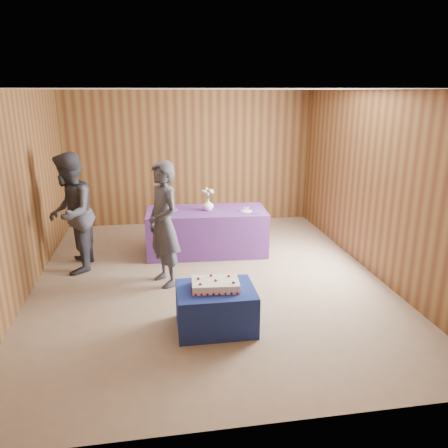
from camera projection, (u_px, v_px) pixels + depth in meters
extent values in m
plane|color=gray|center=(209.00, 279.00, 6.48)|extent=(6.00, 6.00, 0.00)
cube|color=brown|center=(189.00, 158.00, 8.92)|extent=(5.00, 0.04, 2.70)
cube|color=brown|center=(258.00, 277.00, 3.25)|extent=(5.00, 0.04, 2.70)
cube|color=brown|center=(18.00, 197.00, 5.70)|extent=(0.04, 6.00, 2.70)
cube|color=brown|center=(375.00, 184.00, 6.47)|extent=(0.04, 6.00, 2.70)
cube|color=white|center=(207.00, 89.00, 5.69)|extent=(5.00, 6.00, 0.04)
cube|color=navy|center=(216.00, 308.00, 5.09)|extent=(0.91, 0.71, 0.50)
cube|color=#63328B|center=(207.00, 231.00, 7.45)|extent=(2.05, 1.01, 0.75)
cube|color=white|center=(215.00, 284.00, 5.02)|extent=(0.56, 0.40, 0.10)
sphere|color=maroon|center=(192.00, 295.00, 4.83)|extent=(0.03, 0.03, 0.03)
sphere|color=maroon|center=(240.00, 293.00, 4.88)|extent=(0.03, 0.03, 0.03)
sphere|color=maroon|center=(192.00, 281.00, 5.17)|extent=(0.03, 0.03, 0.03)
sphere|color=maroon|center=(237.00, 280.00, 5.22)|extent=(0.03, 0.03, 0.03)
sphere|color=maroon|center=(202.00, 283.00, 4.90)|extent=(0.03, 0.03, 0.03)
cone|color=#1C5B14|center=(204.00, 284.00, 4.91)|extent=(0.01, 0.02, 0.02)
sphere|color=maroon|center=(227.00, 276.00, 5.09)|extent=(0.03, 0.03, 0.03)
cone|color=#1C5B14|center=(229.00, 277.00, 5.09)|extent=(0.01, 0.02, 0.02)
sphere|color=maroon|center=(215.00, 279.00, 5.00)|extent=(0.03, 0.03, 0.03)
cone|color=#1C5B14|center=(217.00, 280.00, 5.00)|extent=(0.01, 0.02, 0.02)
imported|color=white|center=(208.00, 205.00, 7.33)|extent=(0.22, 0.22, 0.19)
cylinder|color=#266029|center=(210.00, 195.00, 7.28)|extent=(0.01, 0.01, 0.14)
sphere|color=#B89FCE|center=(213.00, 191.00, 7.27)|extent=(0.05, 0.05, 0.05)
cylinder|color=#266029|center=(209.00, 195.00, 7.30)|extent=(0.01, 0.01, 0.14)
sphere|color=white|center=(212.00, 191.00, 7.31)|extent=(0.05, 0.05, 0.05)
cylinder|color=#266029|center=(209.00, 195.00, 7.31)|extent=(0.01, 0.01, 0.14)
sphere|color=#B89FCE|center=(209.00, 190.00, 7.33)|extent=(0.05, 0.05, 0.05)
cylinder|color=#266029|center=(207.00, 195.00, 7.31)|extent=(0.01, 0.01, 0.14)
sphere|color=white|center=(207.00, 190.00, 7.33)|extent=(0.05, 0.05, 0.05)
cylinder|color=#266029|center=(207.00, 195.00, 7.30)|extent=(0.01, 0.01, 0.14)
sphere|color=#B89FCE|center=(204.00, 191.00, 7.31)|extent=(0.05, 0.05, 0.05)
cylinder|color=#266029|center=(206.00, 195.00, 7.28)|extent=(0.01, 0.01, 0.14)
sphere|color=white|center=(203.00, 191.00, 7.27)|extent=(0.05, 0.05, 0.05)
cylinder|color=#266029|center=(206.00, 195.00, 7.27)|extent=(0.01, 0.01, 0.14)
sphere|color=#B89FCE|center=(203.00, 192.00, 7.23)|extent=(0.05, 0.05, 0.05)
cylinder|color=#266029|center=(207.00, 196.00, 7.25)|extent=(0.01, 0.01, 0.14)
sphere|color=white|center=(205.00, 192.00, 7.19)|extent=(0.05, 0.05, 0.05)
cylinder|color=#266029|center=(208.00, 196.00, 7.25)|extent=(0.01, 0.01, 0.14)
sphere|color=#B89FCE|center=(208.00, 192.00, 7.18)|extent=(0.05, 0.05, 0.05)
cylinder|color=#266029|center=(209.00, 196.00, 7.25)|extent=(0.01, 0.01, 0.14)
sphere|color=white|center=(211.00, 192.00, 7.20)|extent=(0.05, 0.05, 0.05)
cylinder|color=#266029|center=(210.00, 195.00, 7.27)|extent=(0.01, 0.01, 0.14)
sphere|color=#B89FCE|center=(212.00, 192.00, 7.23)|extent=(0.05, 0.05, 0.05)
cylinder|color=#664C98|center=(167.00, 209.00, 7.36)|extent=(0.45, 0.45, 0.02)
cylinder|color=white|center=(246.00, 211.00, 7.27)|extent=(0.20, 0.20, 0.01)
cube|color=white|center=(246.00, 209.00, 7.26)|extent=(0.08, 0.08, 0.06)
sphere|color=maroon|center=(246.00, 207.00, 7.23)|extent=(0.02, 0.02, 0.02)
cube|color=#B2B1B6|center=(251.00, 213.00, 7.16)|extent=(0.24, 0.14, 0.00)
imported|color=#383942|center=(164.00, 225.00, 6.09)|extent=(0.65, 0.77, 1.78)
imported|color=#34353F|center=(71.00, 213.00, 6.55)|extent=(0.69, 0.89, 1.83)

